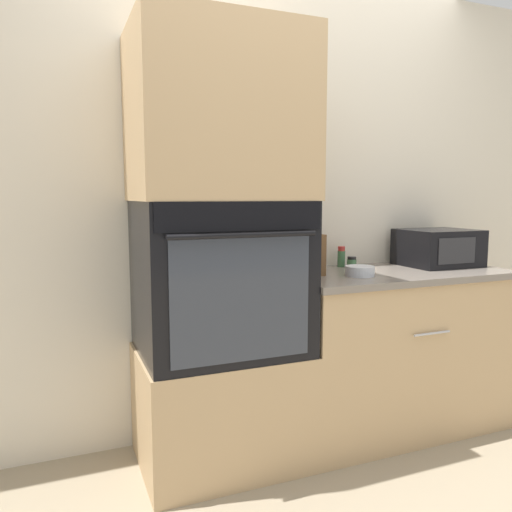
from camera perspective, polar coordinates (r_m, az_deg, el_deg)
name	(u,v)px	position (r m, az deg, el deg)	size (l,w,h in m)	color
ground_plane	(321,474)	(2.57, 7.40, -23.45)	(12.00, 12.00, 0.00)	gray
wall_back	(268,204)	(2.79, 1.39, 5.92)	(8.00, 0.05, 2.50)	beige
oven_cabinet_base	(221,405)	(2.55, -4.00, -16.67)	(0.78, 0.60, 0.56)	tan
wall_oven	(220,277)	(2.37, -4.10, -2.39)	(0.76, 0.64, 0.72)	black
oven_cabinet_upper	(219,116)	(2.37, -4.29, 15.63)	(0.78, 0.60, 0.77)	tan
counter_unit	(392,349)	(2.94, 15.25, -10.19)	(1.25, 0.63, 0.89)	tan
microwave	(438,248)	(3.12, 20.08, 0.92)	(0.42, 0.35, 0.21)	black
knife_block	(312,254)	(2.59, 6.47, 0.21)	(0.09, 0.13, 0.26)	brown
bowl	(360,271)	(2.61, 11.77, -1.68)	(0.15, 0.15, 0.05)	silver
condiment_jar_near	(352,263)	(2.86, 10.88, -0.77)	(0.05, 0.05, 0.07)	#427047
condiment_jar_mid	(321,263)	(2.85, 7.45, -0.76)	(0.04, 0.04, 0.06)	#427047
condiment_jar_far	(341,257)	(2.92, 9.72, -0.10)	(0.04, 0.04, 0.12)	#427047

